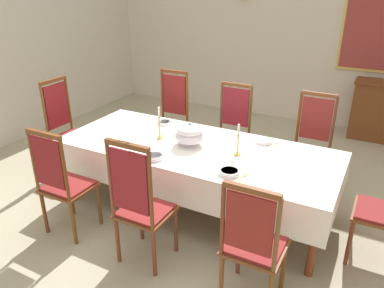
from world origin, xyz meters
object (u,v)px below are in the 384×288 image
chair_south_a (63,181)px  chair_north_c (311,143)px  spoon_secondary (276,143)px  candlestick_east (238,143)px  chair_head_west (67,128)px  soup_tureen (190,134)px  chair_south_c (253,242)px  bowl_near_left (229,172)px  bowl_far_left (165,122)px  bowl_far_right (154,157)px  framed_painting (373,21)px  chair_north_a (170,116)px  candlestick_west (159,126)px  bowl_near_right (264,141)px  dining_table (197,152)px  chair_north_b (231,129)px  chair_south_b (140,204)px  spoon_primary (244,176)px

chair_south_a → chair_north_c: (1.89, 1.97, 0.01)m
spoon_secondary → candlestick_east: bearing=-114.6°
chair_head_west → soup_tureen: size_ratio=3.86×
chair_south_c → bowl_near_left: chair_south_c is taller
bowl_far_left → candlestick_east: bearing=-20.5°
candlestick_east → bowl_near_left: 0.42m
bowl_far_right → spoon_secondary: (0.93, 0.90, -0.02)m
bowl_far_right → framed_painting: framed_painting is taller
chair_north_a → chair_south_c: bearing=133.7°
candlestick_west → bowl_far_right: (0.23, -0.45, -0.12)m
bowl_near_left → bowl_near_right: (0.05, 0.82, -0.00)m
dining_table → chair_north_a: chair_north_a is taller
chair_north_c → bowl_far_right: chair_north_c is taller
chair_head_west → bowl_far_left: size_ratio=6.99×
chair_head_west → soup_tureen: 1.78m
chair_north_b → chair_south_c: size_ratio=1.05×
chair_south_a → chair_south_b: bearing=-0.3°
dining_table → spoon_secondary: bearing=32.3°
dining_table → spoon_secondary: 0.84m
chair_south_a → dining_table: bearing=47.2°
chair_south_b → candlestick_west: chair_south_b is taller
chair_south_a → bowl_near_right: size_ratio=6.18×
chair_north_c → dining_table: bearing=45.5°
bowl_far_left → bowl_far_right: (0.41, -0.86, 0.00)m
soup_tureen → spoon_secondary: (0.79, 0.45, -0.11)m
chair_north_c → spoon_secondary: size_ratio=6.50×
chair_north_c → bowl_near_right: (-0.39, -0.57, 0.17)m
framed_painting → bowl_near_right: bearing=-102.9°
framed_painting → chair_south_c: bearing=-93.6°
framed_painting → chair_north_a: bearing=-132.9°
bowl_near_left → spoon_primary: bearing=11.5°
bowl_near_left → spoon_secondary: bowl_near_left is taller
chair_north_c → spoon_primary: size_ratio=6.57×
spoon_primary → bowl_far_right: bearing=-163.5°
chair_south_b → chair_north_b: bearing=90.0°
candlestick_west → framed_painting: bearing=63.0°
spoon_primary → spoon_secondary: same height
chair_head_west → bowl_far_right: chair_head_west is taller
chair_south_a → chair_head_west: 1.35m
soup_tureen → bowl_near_right: soup_tureen is taller
bowl_far_left → framed_painting: size_ratio=0.11×
soup_tureen → bowl_far_left: (-0.55, 0.40, -0.10)m
candlestick_west → framed_painting: size_ratio=0.23×
chair_south_c → spoon_primary: (-0.31, 0.61, 0.18)m
chair_head_west → spoon_primary: bearing=81.4°
chair_north_c → bowl_far_left: chair_north_c is taller
chair_south_c → bowl_far_right: size_ratio=5.95×
dining_table → spoon_primary: size_ratio=16.23×
bowl_far_left → spoon_primary: bearing=-31.1°
chair_south_c → bowl_far_left: bearing=139.1°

